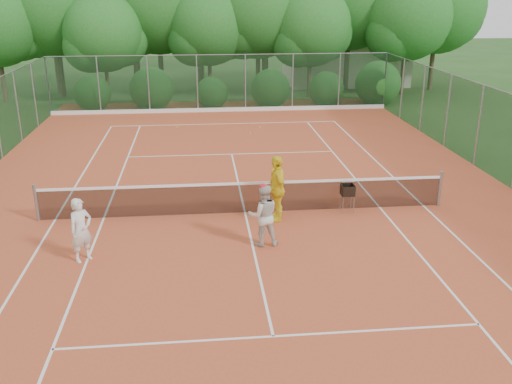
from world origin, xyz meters
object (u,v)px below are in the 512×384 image
player_white (81,230)px  ball_hopper (348,191)px  player_yellow (277,188)px  player_center_grp (263,215)px

player_white → ball_hopper: player_white is taller
player_white → ball_hopper: bearing=-22.6°
ball_hopper → player_white: bearing=-180.0°
player_white → player_yellow: (5.04, 2.10, 0.16)m
ball_hopper → player_center_grp: bearing=-162.4°
player_center_grp → ball_hopper: 3.42m
player_white → player_yellow: size_ratio=0.83×
player_yellow → ball_hopper: (2.16, 0.39, -0.29)m
ball_hopper → player_yellow: bearing=171.1°
player_center_grp → ball_hopper: player_center_grp is taller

